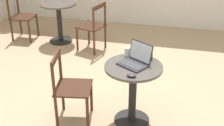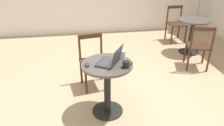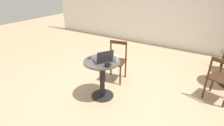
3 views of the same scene
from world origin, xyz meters
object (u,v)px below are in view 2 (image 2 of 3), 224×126
(chair_mid_back, at_px, (176,24))
(laptop, at_px, (110,60))
(mouse, at_px, (87,65))
(drinking_glass, at_px, (123,55))
(chair_mid_front, at_px, (199,47))
(chair_near_back, at_px, (93,62))
(cafe_table_mid, at_px, (192,30))
(mug, at_px, (126,64))
(cafe_table_near, at_px, (107,79))

(chair_mid_back, distance_m, laptop, 3.26)
(chair_mid_back, bearing_deg, mouse, -132.66)
(chair_mid_back, height_order, drinking_glass, drinking_glass)
(mouse, bearing_deg, chair_mid_back, 47.34)
(chair_mid_front, bearing_deg, laptop, -150.42)
(laptop, height_order, mouse, laptop)
(chair_near_back, bearing_deg, mouse, -99.68)
(cafe_table_mid, distance_m, chair_near_back, 2.45)
(chair_mid_front, distance_m, mug, 2.06)
(chair_mid_front, xyz_separation_m, laptop, (-1.84, -1.04, 0.36))
(mouse, distance_m, drinking_glass, 0.50)
(chair_near_back, bearing_deg, cafe_table_mid, 24.73)
(mug, bearing_deg, chair_mid_front, 35.18)
(chair_mid_front, xyz_separation_m, mug, (-1.66, -1.17, 0.36))
(cafe_table_mid, distance_m, laptop, 2.72)
(cafe_table_mid, distance_m, chair_mid_front, 0.76)
(chair_near_back, height_order, drinking_glass, drinking_glass)
(cafe_table_near, distance_m, laptop, 0.28)
(chair_mid_back, xyz_separation_m, mug, (-1.87, -2.65, 0.36))
(cafe_table_mid, relative_size, mug, 6.22)
(chair_mid_front, height_order, drinking_glass, drinking_glass)
(chair_near_back, bearing_deg, chair_mid_back, 39.03)
(chair_mid_front, bearing_deg, cafe_table_near, -151.24)
(chair_mid_front, xyz_separation_m, drinking_glass, (-1.64, -0.91, 0.37))
(cafe_table_near, xyz_separation_m, laptop, (0.04, -0.01, 0.28))
(mouse, xyz_separation_m, mug, (0.46, -0.12, 0.03))
(chair_mid_back, relative_size, drinking_glass, 7.86)
(cafe_table_mid, relative_size, mouse, 7.52)
(chair_mid_front, bearing_deg, cafe_table_mid, 72.53)
(chair_mid_front, bearing_deg, drinking_glass, -150.98)
(laptop, xyz_separation_m, mouse, (-0.29, -0.01, -0.03))
(drinking_glass, bearing_deg, chair_mid_back, 52.30)
(cafe_table_mid, relative_size, chair_near_back, 0.88)
(chair_near_back, relative_size, mouse, 8.59)
(cafe_table_mid, bearing_deg, mouse, -143.08)
(chair_mid_front, relative_size, laptop, 2.13)
(chair_mid_back, distance_m, drinking_glass, 3.05)
(cafe_table_near, bearing_deg, drinking_glass, 26.94)
(mug, bearing_deg, chair_near_back, 111.37)
(cafe_table_mid, bearing_deg, laptop, -139.52)
(chair_mid_back, bearing_deg, cafe_table_near, -129.66)
(cafe_table_mid, height_order, drinking_glass, drinking_glass)
(chair_near_back, distance_m, mouse, 0.82)
(cafe_table_near, height_order, chair_mid_back, chair_mid_back)
(cafe_table_mid, height_order, chair_mid_front, chair_mid_front)
(chair_near_back, height_order, laptop, laptop)
(mouse, bearing_deg, chair_near_back, 80.32)
(chair_near_back, distance_m, mug, 0.99)
(cafe_table_mid, bearing_deg, chair_mid_back, 91.60)
(cafe_table_mid, height_order, mug, mug)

